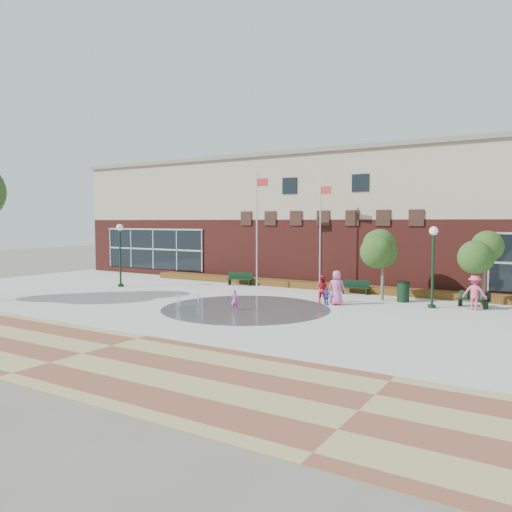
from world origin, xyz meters
The scene contains 23 objects.
ground centered at (0.00, 0.00, 0.00)m, with size 120.00×120.00×0.00m, color #666056.
plaza_concrete centered at (0.00, 4.00, 0.00)m, with size 46.00×18.00×0.01m, color #A8A8A0.
paver_band centered at (0.00, -7.00, 0.00)m, with size 46.00×6.00×0.01m, color brown.
splash_pad centered at (0.00, 3.00, 0.00)m, with size 8.40×8.40×0.01m, color #383A3D.
library_building centered at (0.00, 17.48, 4.64)m, with size 44.40×10.40×9.20m.
flower_bed centered at (0.00, 11.60, 0.00)m, with size 26.00×1.20×0.40m, color maroon.
flagpole_left centered at (-3.28, 9.53, 4.18)m, with size 0.88×0.14×7.51m.
flagpole_right centered at (0.59, 10.77, 3.87)m, with size 0.85×0.21×6.93m.
lamp_left centered at (-11.67, 5.71, 2.61)m, with size 0.44×0.44×4.20m.
lamp_right centered at (7.92, 8.09, 2.56)m, with size 0.44×0.44×4.13m.
bench_left centered at (-5.27, 10.50, 0.29)m, with size 1.85×0.90×0.90m.
bench_mid centered at (2.93, 10.62, 0.27)m, with size 1.74×0.76×0.85m.
bench_right centered at (9.69, 9.28, 0.26)m, with size 1.67×0.92×0.81m.
trash_can centered at (6.18, 9.20, 0.57)m, with size 0.69×0.69×1.13m.
tree_mid centered at (5.05, 9.13, 3.02)m, with size 2.46×2.46×4.15m.
tree_small_right centered at (10.15, 9.18, 2.71)m, with size 2.17×2.17×3.71m.
water_jet_a centered at (-2.86, 1.24, 0.00)m, with size 0.33×0.33×0.65m, color white.
water_jet_b centered at (-2.73, 2.66, 0.00)m, with size 0.22×0.22×0.51m, color white.
child_splash centered at (-0.17, 2.27, 0.52)m, with size 0.38×0.25×1.04m, color #D054B1.
adult_red centered at (2.52, 6.66, 0.75)m, with size 0.73×0.57×1.49m, color red.
adult_pink centered at (3.45, 6.44, 0.91)m, with size 0.89×0.58×1.82m, color #D65A9E.
child_blue centered at (3.06, 6.09, 0.47)m, with size 0.55×0.23×0.93m, color #3542B5.
person_bench centered at (9.84, 8.60, 0.88)m, with size 1.14×0.65×1.76m, color #DC4C75.
Camera 1 is at (13.36, -17.83, 4.39)m, focal length 35.00 mm.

